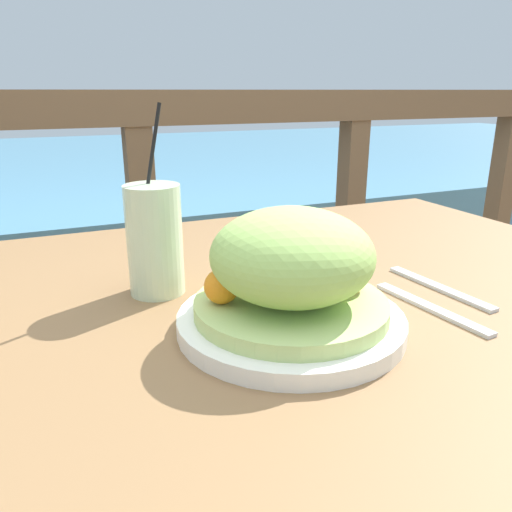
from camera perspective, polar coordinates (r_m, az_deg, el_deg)
The scene contains 7 objects.
patio_table at distance 0.67m, azimuth 2.15°, elevation -13.40°, with size 1.28×0.99×0.76m.
railing_fence at distance 1.42m, azimuth -12.84°, elevation 4.98°, with size 2.80×0.08×1.03m.
sea_backdrop at distance 3.94m, azimuth -19.52°, elevation 6.37°, with size 12.00×4.00×0.56m.
salad_plate at distance 0.57m, azimuth 3.98°, elevation -2.66°, with size 0.26×0.26×0.14m.
drink_glass at distance 0.68m, azimuth -11.50°, elevation 1.82°, with size 0.07×0.07×0.25m.
fork at distance 0.68m, azimuth 19.33°, elevation -5.60°, with size 0.04×0.18×0.00m.
knife at distance 0.75m, azimuth 20.19°, elevation -3.40°, with size 0.03×0.18×0.00m.
Camera 1 is at (-0.25, -0.51, 1.03)m, focal length 35.00 mm.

